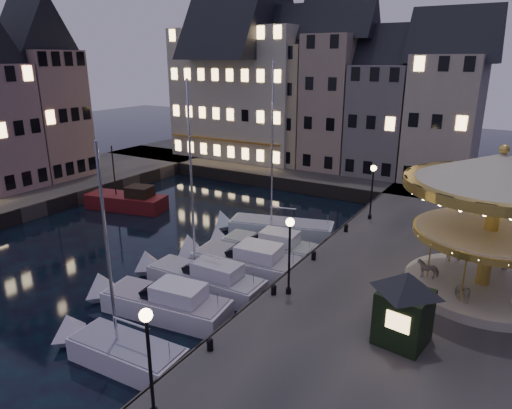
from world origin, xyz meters
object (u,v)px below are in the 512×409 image
Objects in this scene: bollard_a at (210,344)px; bollard_d at (346,228)px; bollard_b at (274,289)px; motorboat_a at (118,351)px; motorboat_d at (241,261)px; motorboat_e at (264,247)px; red_fishing_boat at (128,202)px; streetlamp_b at (290,245)px; streetlamp_a at (149,349)px; carousel at (497,198)px; motorboat_b at (160,303)px; streetlamp_c at (372,184)px; bollard_c at (314,255)px; motorboat_f at (274,228)px; ticket_kiosk at (406,295)px; motorboat_c at (200,278)px.

bollard_a is 16.00m from bollard_d.
bollard_b is 8.08m from motorboat_a.
motorboat_d is 1.07× the size of motorboat_e.
red_fishing_boat is (-19.92, 14.44, -0.91)m from bollard_a.
streetlamp_b is at bearing -22.34° from red_fishing_boat.
motorboat_d is (-5.02, 13.26, -3.38)m from streetlamp_a.
carousel is (13.53, -0.56, 5.79)m from motorboat_e.
bollard_a is at bearing -26.53° from motorboat_b.
motorboat_d is at bearing 110.75° from streetlamp_a.
streetlamp_c is at bearing 136.74° from carousel.
motorboat_b is 17.89m from carousel.
streetlamp_a is 14.71m from bollard_c.
motorboat_a reaches higher than bollard_a.
streetlamp_b is 8.49m from motorboat_e.
bollard_c is at bearing 90.00° from bollard_b.
carousel reaches higher than bollard_d.
red_fishing_boat reaches higher than bollard_d.
red_fishing_boat is at bearing -174.69° from motorboat_f.
streetlamp_a and streetlamp_c have the same top height.
motorboat_f is (-1.24, 6.50, -0.11)m from motorboat_d.
red_fishing_boat is (-14.26, -1.32, 0.17)m from motorboat_f.
streetlamp_c reaches higher than motorboat_e.
streetlamp_b is at bearing 57.19° from motorboat_a.
bollard_c is (-0.60, 14.50, -2.41)m from streetlamp_a.
red_fishing_boat is at bearing 141.13° from motorboat_b.
ticket_kiosk is (6.70, -0.73, 1.92)m from bollard_b.
streetlamp_c reaches higher than bollard_b.
streetlamp_b is 6.67m from motorboat_c.
motorboat_a is (-4.74, -20.85, -3.48)m from streetlamp_c.
streetlamp_a is 11.96m from motorboat_c.
motorboat_f reaches higher than motorboat_d.
motorboat_b is at bearing -150.35° from streetlamp_b.
bollard_d is 0.07× the size of motorboat_d.
bollard_c is (-0.60, 4.50, -2.41)m from streetlamp_b.
motorboat_f reaches higher than motorboat_e.
carousel reaches higher than bollard_c.
carousel is (8.57, -8.06, 2.41)m from streetlamp_c.
bollard_c is 0.07× the size of red_fishing_boat.
streetlamp_c is 9.34m from bollard_c.
motorboat_a is at bearing -73.90° from motorboat_b.
bollard_a and bollard_b have the same top height.
motorboat_f is (-0.49, 9.83, -0.15)m from motorboat_c.
streetlamp_b is 10.43m from carousel.
streetlamp_b is 6.87m from motorboat_d.
motorboat_d is (-0.28, 10.61, 0.11)m from motorboat_a.
motorboat_a is 19.38m from carousel.
bollard_c is 0.08× the size of motorboat_e.
streetlamp_a is at bearing -29.16° from motorboat_a.
motorboat_f is at bearing 109.77° from bollard_a.
bollard_b is at bearing 90.00° from bollard_a.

